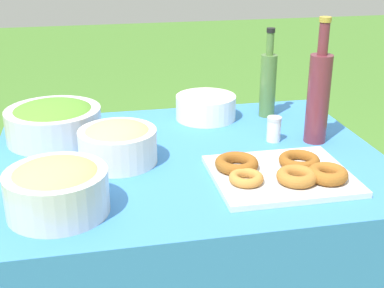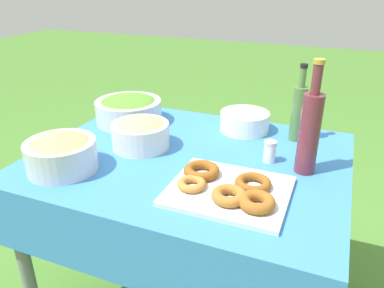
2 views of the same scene
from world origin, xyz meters
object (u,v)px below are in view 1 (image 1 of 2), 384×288
donut_platter (282,172)px  pasta_bowl (118,142)px  plate_stack (206,107)px  olive_oil_bottle (268,82)px  salad_bowl (54,121)px  bread_bowl (57,187)px  wine_bottle (318,94)px

donut_platter → pasta_bowl: bearing=154.2°
plate_stack → olive_oil_bottle: (0.22, -0.01, 0.08)m
salad_bowl → pasta_bowl: 0.29m
bread_bowl → wine_bottle: bearing=21.2°
wine_bottle → donut_platter: bearing=-129.8°
salad_bowl → wine_bottle: (0.81, -0.18, 0.09)m
pasta_bowl → donut_platter: size_ratio=0.59×
salad_bowl → wine_bottle: bearing=-12.6°
donut_platter → bread_bowl: size_ratio=1.56×
pasta_bowl → donut_platter: (0.42, -0.20, -0.04)m
olive_oil_bottle → pasta_bowl: bearing=-151.3°
donut_platter → plate_stack: bearing=99.6°
plate_stack → salad_bowl: bearing=-169.1°
wine_bottle → olive_oil_bottle: bearing=104.4°
pasta_bowl → olive_oil_bottle: 0.64m
salad_bowl → plate_stack: 0.53m
plate_stack → wine_bottle: (0.29, -0.28, 0.11)m
pasta_bowl → plate_stack: (0.33, 0.32, -0.02)m
pasta_bowl → salad_bowl: bearing=130.3°
donut_platter → olive_oil_bottle: 0.54m
bread_bowl → donut_platter: bearing=6.2°
donut_platter → bread_bowl: 0.59m
donut_platter → bread_bowl: bearing=-173.8°
olive_oil_bottle → bread_bowl: size_ratio=1.29×
wine_bottle → bread_bowl: size_ratio=1.61×
plate_stack → bread_bowl: 0.77m
salad_bowl → bread_bowl: (0.02, -0.49, 0.00)m
salad_bowl → olive_oil_bottle: olive_oil_bottle is taller
pasta_bowl → bread_bowl: 0.31m
plate_stack → bread_bowl: bearing=-130.2°
olive_oil_bottle → wine_bottle: 0.28m
olive_oil_bottle → wine_bottle: bearing=-75.6°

